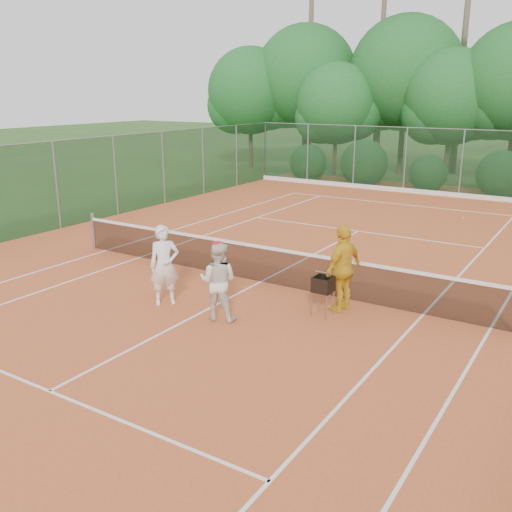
{
  "coord_description": "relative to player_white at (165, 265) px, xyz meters",
  "views": [
    {
      "loc": [
        7.15,
        -11.53,
        4.65
      ],
      "look_at": [
        0.63,
        -1.2,
        1.1
      ],
      "focal_mm": 40.0,
      "sensor_mm": 36.0,
      "label": 1
    }
  ],
  "objects": [
    {
      "name": "ground",
      "position": [
        1.02,
        2.39,
        -0.92
      ],
      "size": [
        120.0,
        120.0,
        0.0
      ],
      "primitive_type": "plane",
      "color": "#294D1B",
      "rests_on": "ground"
    },
    {
      "name": "clay_court",
      "position": [
        1.02,
        2.39,
        -0.91
      ],
      "size": [
        18.0,
        36.0,
        0.02
      ],
      "primitive_type": "cube",
      "color": "#C2592C",
      "rests_on": "ground"
    },
    {
      "name": "tennis_net",
      "position": [
        1.02,
        2.39,
        -0.39
      ],
      "size": [
        11.97,
        0.1,
        1.1
      ],
      "color": "gray",
      "rests_on": "clay_court"
    },
    {
      "name": "player_white",
      "position": [
        0.0,
        0.0,
        0.0
      ],
      "size": [
        0.76,
        0.78,
        1.81
      ],
      "primitive_type": "imported",
      "rotation": [
        0.0,
        0.0,
        0.83
      ],
      "color": "white",
      "rests_on": "clay_court"
    },
    {
      "name": "player_center_grp",
      "position": [
        1.54,
        -0.1,
        -0.06
      ],
      "size": [
        0.96,
        0.84,
        1.7
      ],
      "color": "silver",
      "rests_on": "clay_court"
    },
    {
      "name": "player_yellow",
      "position": [
        3.52,
        1.75,
        0.05
      ],
      "size": [
        0.69,
        1.19,
        1.91
      ],
      "primitive_type": "imported",
      "rotation": [
        0.0,
        0.0,
        -1.78
      ],
      "color": "gold",
      "rests_on": "clay_court"
    },
    {
      "name": "ball_hopper",
      "position": [
        3.32,
        1.2,
        -0.21
      ],
      "size": [
        0.38,
        0.38,
        0.88
      ],
      "rotation": [
        0.0,
        0.0,
        0.22
      ],
      "color": "gray",
      "rests_on": "clay_court"
    },
    {
      "name": "stray_ball_a",
      "position": [
        -0.56,
        13.87,
        -0.87
      ],
      "size": [
        0.07,
        0.07,
        0.07
      ],
      "primitive_type": "sphere",
      "color": "#B9D732",
      "rests_on": "clay_court"
    },
    {
      "name": "stray_ball_b",
      "position": [
        3.59,
        12.74,
        -0.87
      ],
      "size": [
        0.07,
        0.07,
        0.07
      ],
      "primitive_type": "sphere",
      "color": "#CAE635",
      "rests_on": "clay_court"
    },
    {
      "name": "court_markings",
      "position": [
        1.02,
        2.39,
        -0.9
      ],
      "size": [
        11.03,
        23.83,
        0.01
      ],
      "color": "white",
      "rests_on": "clay_court"
    },
    {
      "name": "fence_back",
      "position": [
        1.02,
        17.39,
        0.6
      ],
      "size": [
        18.07,
        0.07,
        3.0
      ],
      "color": "#19381E",
      "rests_on": "clay_court"
    },
    {
      "name": "tropical_treeline",
      "position": [
        2.45,
        22.61,
        4.19
      ],
      "size": [
        32.1,
        8.49,
        15.03
      ],
      "color": "brown",
      "rests_on": "ground"
    }
  ]
}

